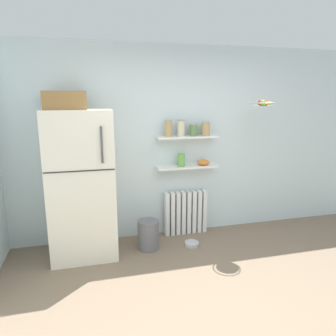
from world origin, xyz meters
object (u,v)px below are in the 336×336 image
object	(u,v)px
shelf_bowl	(203,162)
trash_bin	(148,235)
refrigerator	(81,181)
pet_food_bowl	(192,244)
radiator	(185,212)
storage_jar_0	(168,128)
storage_jar_2	(193,130)
storage_jar_1	(181,128)
hanging_fruit_basket	(263,104)
vase	(181,160)
storage_jar_3	(206,129)

from	to	relation	value
shelf_bowl	trash_bin	bearing A→B (deg)	-159.57
refrigerator	pet_food_bowl	world-z (taller)	refrigerator
trash_bin	radiator	bearing A→B (deg)	29.66
storage_jar_0	storage_jar_2	bearing A→B (deg)	0.00
storage_jar_2	trash_bin	bearing A→B (deg)	-155.52
storage_jar_2	trash_bin	size ratio (longest dim) A/B	0.44
refrigerator	storage_jar_2	size ratio (longest dim) A/B	11.76
storage_jar_1	shelf_bowl	distance (m)	0.58
trash_bin	hanging_fruit_basket	world-z (taller)	hanging_fruit_basket
refrigerator	pet_food_bowl	xyz separation A→B (m)	(1.37, -0.16, -0.91)
refrigerator	trash_bin	xyz separation A→B (m)	(0.80, -0.09, -0.75)
refrigerator	pet_food_bowl	distance (m)	1.65
storage_jar_2	vase	distance (m)	0.44
storage_jar_2	hanging_fruit_basket	distance (m)	0.96
vase	refrigerator	bearing A→B (deg)	-170.07
storage_jar_0	vase	xyz separation A→B (m)	(0.18, 0.00, -0.43)
storage_jar_0	trash_bin	world-z (taller)	storage_jar_0
storage_jar_2	shelf_bowl	xyz separation A→B (m)	(0.16, 0.00, -0.46)
refrigerator	shelf_bowl	bearing A→B (deg)	8.00
hanging_fruit_basket	storage_jar_2	bearing A→B (deg)	159.99
storage_jar_0	vase	size ratio (longest dim) A/B	1.26
storage_jar_0	pet_food_bowl	world-z (taller)	storage_jar_0
shelf_bowl	hanging_fruit_basket	xyz separation A→B (m)	(0.69, -0.31, 0.80)
storage_jar_3	trash_bin	distance (m)	1.61
pet_food_bowl	radiator	bearing A→B (deg)	84.35
radiator	pet_food_bowl	bearing A→B (deg)	-95.65
refrigerator	shelf_bowl	distance (m)	1.67
radiator	storage_jar_1	world-z (taller)	storage_jar_1
radiator	storage_jar_0	bearing A→B (deg)	-173.47
refrigerator	storage_jar_2	distance (m)	1.61
pet_food_bowl	vase	bearing A→B (deg)	95.95
shelf_bowl	trash_bin	xyz separation A→B (m)	(-0.85, -0.32, -0.84)
refrigerator	storage_jar_3	xyz separation A→B (m)	(1.67, 0.23, 0.56)
radiator	storage_jar_0	xyz separation A→B (m)	(-0.26, -0.03, 1.21)
refrigerator	vase	world-z (taller)	refrigerator
radiator	shelf_bowl	xyz separation A→B (m)	(0.24, -0.03, 0.73)
storage_jar_3	shelf_bowl	world-z (taller)	storage_jar_3
storage_jar_0	storage_jar_3	xyz separation A→B (m)	(0.52, 0.00, -0.02)
storage_jar_0	shelf_bowl	size ratio (longest dim) A/B	1.29
storage_jar_0	storage_jar_1	bearing A→B (deg)	0.00
radiator	trash_bin	distance (m)	0.71
storage_jar_0	storage_jar_1	xyz separation A→B (m)	(0.17, 0.00, 0.00)
refrigerator	hanging_fruit_basket	distance (m)	2.51
shelf_bowl	pet_food_bowl	distance (m)	1.12
vase	shelf_bowl	world-z (taller)	vase
storage_jar_2	trash_bin	xyz separation A→B (m)	(-0.70, -0.32, -1.30)
storage_jar_2	radiator	bearing A→B (deg)	161.06
refrigerator	hanging_fruit_basket	world-z (taller)	refrigerator
pet_food_bowl	refrigerator	bearing A→B (deg)	173.40
vase	storage_jar_0	bearing A→B (deg)	180.00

